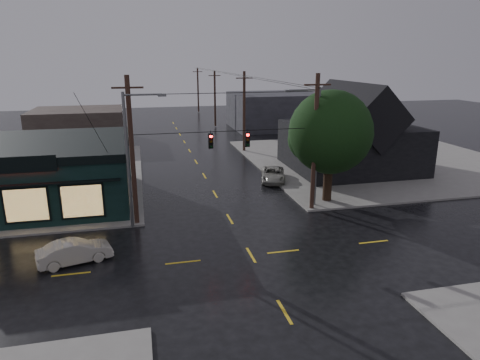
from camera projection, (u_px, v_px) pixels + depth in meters
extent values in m
plane|color=black|center=(251.00, 255.00, 25.17)|extent=(160.00, 160.00, 0.00)
cube|color=slate|center=(377.00, 160.00, 48.29)|extent=(28.00, 28.00, 0.15)
cube|color=black|center=(23.00, 176.00, 33.37)|extent=(16.00, 12.00, 4.20)
cube|color=black|center=(19.00, 146.00, 32.70)|extent=(16.30, 12.30, 0.60)
cube|color=black|center=(350.00, 147.00, 43.73)|extent=(12.00, 11.00, 4.50)
cylinder|color=black|center=(328.00, 176.00, 33.91)|extent=(0.70, 0.70, 4.05)
sphere|color=black|center=(331.00, 132.00, 32.94)|extent=(6.50, 6.50, 6.50)
cylinder|color=black|center=(228.00, 131.00, 29.50)|extent=(13.00, 0.04, 0.04)
cube|color=#322724|center=(79.00, 125.00, 58.85)|extent=(12.00, 10.00, 4.40)
cube|color=#27272C|center=(275.00, 111.00, 70.02)|extent=(14.00, 12.00, 5.60)
imported|color=#BBB4A4|center=(75.00, 252.00, 24.09)|extent=(4.27, 2.49, 1.33)
imported|color=#9A988E|center=(273.00, 174.00, 40.03)|extent=(3.33, 5.01, 1.28)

